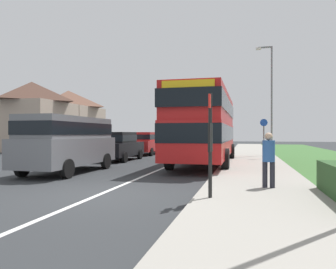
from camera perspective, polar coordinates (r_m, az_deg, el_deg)
ground_plane at (r=8.93m, az=-12.08°, el=-10.42°), size 120.00×120.00×0.00m
lane_marking_centre at (r=16.43m, az=0.27°, el=-5.54°), size 0.14×60.00×0.01m
pavement_near_side at (r=13.99m, az=15.34°, el=-6.32°), size 3.20×68.00×0.12m
double_decker_bus at (r=16.96m, az=6.62°, el=1.87°), size 2.80×10.31×3.70m
parked_van_grey at (r=14.07m, az=-17.37°, el=-0.90°), size 2.11×5.30×2.33m
parked_car_black at (r=19.58m, az=-8.82°, el=-1.86°), size 1.94×4.31×1.73m
parked_car_red at (r=24.70m, az=-4.03°, el=-1.42°), size 1.88×4.34×1.74m
parked_car_dark_green at (r=29.44m, az=-0.94°, el=-1.23°), size 1.89×4.36×1.66m
pedestrian_at_stop at (r=9.41m, az=17.53°, el=-3.89°), size 0.34×0.34×1.67m
bus_stop_sign at (r=7.64m, az=7.55°, el=-0.59°), size 0.09×0.52×2.60m
cycle_route_sign at (r=20.06m, az=16.73°, el=-0.44°), size 0.44×0.08×2.52m
street_lamp_mid at (r=23.81m, az=17.78°, el=6.95°), size 1.14×0.20×7.80m
house_terrace_far_side at (r=35.55m, az=-20.05°, el=2.81°), size 6.34×12.66×6.55m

